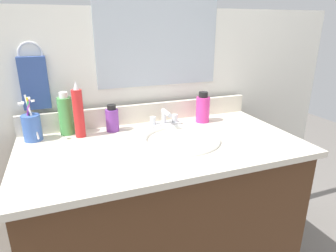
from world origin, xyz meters
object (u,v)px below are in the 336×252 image
(hand_towel, at_px, (35,83))
(bottle_toner_green, at_px, (66,115))
(bottle_cream_purple, at_px, (112,119))
(bottle_soap_pink, at_px, (203,108))
(faucet, at_px, (164,120))
(cup_blue_plastic, at_px, (32,127))
(bottle_spray_red, at_px, (78,112))

(hand_towel, distance_m, bottle_toner_green, 0.18)
(bottle_cream_purple, height_order, bottle_soap_pink, bottle_soap_pink)
(faucet, relative_size, bottle_cream_purple, 1.32)
(hand_towel, distance_m, bottle_cream_purple, 0.35)
(cup_blue_plastic, bearing_deg, faucet, -1.93)
(bottle_spray_red, relative_size, bottle_soap_pink, 1.60)
(bottle_toner_green, relative_size, bottle_cream_purple, 1.54)
(hand_towel, relative_size, cup_blue_plastic, 1.15)
(bottle_toner_green, height_order, bottle_cream_purple, bottle_toner_green)
(faucet, relative_size, bottle_spray_red, 0.67)
(faucet, xyz_separation_m, bottle_toner_green, (-0.43, 0.05, 0.06))
(hand_towel, bearing_deg, bottle_spray_red, -36.38)
(bottle_cream_purple, bearing_deg, bottle_soap_pink, -3.27)
(bottle_cream_purple, xyz_separation_m, bottle_spray_red, (-0.14, -0.02, 0.05))
(bottle_soap_pink, bearing_deg, faucet, 177.45)
(hand_towel, bearing_deg, faucet, -11.56)
(cup_blue_plastic, bearing_deg, bottle_toner_green, 12.22)
(bottle_spray_red, distance_m, bottle_soap_pink, 0.58)
(bottle_spray_red, xyz_separation_m, cup_blue_plastic, (-0.19, 0.03, -0.05))
(bottle_toner_green, bearing_deg, cup_blue_plastic, -167.78)
(bottle_cream_purple, distance_m, bottle_soap_pink, 0.44)
(cup_blue_plastic, bearing_deg, bottle_cream_purple, -0.51)
(hand_towel, xyz_separation_m, cup_blue_plastic, (-0.03, -0.09, -0.16))
(faucet, distance_m, bottle_spray_red, 0.39)
(hand_towel, height_order, bottle_toner_green, hand_towel)
(faucet, bearing_deg, bottle_toner_green, 173.60)
(cup_blue_plastic, bearing_deg, hand_towel, 72.83)
(faucet, height_order, bottle_cream_purple, bottle_cream_purple)
(bottle_toner_green, distance_m, bottle_soap_pink, 0.63)
(bottle_toner_green, xyz_separation_m, bottle_cream_purple, (0.19, -0.03, -0.03))
(bottle_soap_pink, relative_size, cup_blue_plastic, 0.78)
(hand_towel, xyz_separation_m, faucet, (0.54, -0.11, -0.19))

